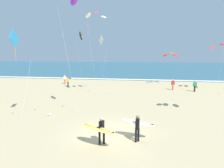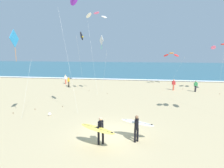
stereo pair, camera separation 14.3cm
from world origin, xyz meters
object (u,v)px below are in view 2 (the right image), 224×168
object	(u,v)px
kite_arc_scarlet_low	(223,46)
beach_ball	(50,114)
kite_diamond_cobalt_far	(15,41)
kite_diamond_ivory_close	(102,42)
surfer_trailing	(137,125)
bystander_white_top	(66,79)
kite_delta_charcoal_near	(82,36)
kite_arc_rose_distant	(96,15)
bystander_green_top	(196,86)
bystander_yellow_top	(69,82)
kite_arc_amber_high	(171,55)
bystander_red_top	(174,85)
surfer_lead	(99,129)

from	to	relation	value
kite_arc_scarlet_low	beach_ball	xyz separation A→B (m)	(-18.65, -12.66, -6.05)
kite_diamond_cobalt_far	kite_diamond_ivory_close	xyz separation A→B (m)	(4.41, 11.42, 0.49)
surfer_trailing	bystander_white_top	size ratio (longest dim) A/B	1.33
surfer_trailing	kite_delta_charcoal_near	world-z (taller)	kite_delta_charcoal_near
kite_arc_scarlet_low	kite_arc_rose_distant	distance (m)	17.25
surfer_trailing	kite_diamond_cobalt_far	world-z (taller)	kite_diamond_cobalt_far
kite_delta_charcoal_near	kite_diamond_ivory_close	xyz separation A→B (m)	(4.82, -6.57, -1.34)
kite_arc_rose_distant	bystander_green_top	xyz separation A→B (m)	(12.95, 4.04, -8.92)
bystander_yellow_top	kite_arc_scarlet_low	bearing A→B (deg)	-0.67
surfer_trailing	bystander_yellow_top	distance (m)	19.67
kite_diamond_ivory_close	surfer_trailing	bearing A→B (deg)	-69.82
kite_diamond_cobalt_far	bystander_white_top	size ratio (longest dim) A/B	4.50
kite_arc_amber_high	bystander_red_top	world-z (taller)	kite_arc_amber_high
surfer_lead	kite_diamond_cobalt_far	size ratio (longest dim) A/B	0.32
beach_ball	kite_arc_scarlet_low	bearing A→B (deg)	34.17
kite_arc_scarlet_low	kite_arc_amber_high	bearing A→B (deg)	145.15
kite_diamond_cobalt_far	kite_diamond_ivory_close	size ratio (longest dim) A/B	0.94
bystander_yellow_top	surfer_lead	bearing A→B (deg)	-62.98
surfer_lead	bystander_yellow_top	size ratio (longest dim) A/B	1.43
bystander_green_top	bystander_red_top	bearing A→B (deg)	166.77
kite_arc_rose_distant	bystander_white_top	bearing A→B (deg)	135.27
kite_arc_amber_high	bystander_yellow_top	size ratio (longest dim) A/B	3.37
kite_arc_scarlet_low	kite_diamond_ivory_close	distance (m)	16.29
kite_arc_rose_distant	bystander_yellow_top	xyz separation A→B (m)	(-5.86, 4.97, -8.92)
kite_arc_rose_distant	beach_ball	distance (m)	12.69
kite_delta_charcoal_near	bystander_green_top	bearing A→B (deg)	-15.44
beach_ball	bystander_green_top	bearing A→B (deg)	37.89
bystander_red_top	bystander_white_top	distance (m)	17.62
kite_delta_charcoal_near	bystander_white_top	bearing A→B (deg)	-146.87
surfer_lead	bystander_red_top	xyz separation A→B (m)	(7.18, 17.00, -0.24)
kite_arc_amber_high	bystander_white_top	world-z (taller)	kite_arc_amber_high
surfer_lead	kite_diamond_ivory_close	bearing A→B (deg)	101.00
kite_arc_rose_distant	bystander_yellow_top	bearing A→B (deg)	139.66
kite_arc_amber_high	kite_arc_scarlet_low	distance (m)	7.34
kite_diamond_ivory_close	bystander_red_top	distance (m)	11.91
bystander_yellow_top	kite_delta_charcoal_near	bearing A→B (deg)	73.90
kite_diamond_cobalt_far	bystander_green_top	xyz separation A→B (m)	(17.26, 13.10, -5.50)
surfer_lead	bystander_white_top	distance (m)	22.06
bystander_white_top	surfer_lead	bearing A→B (deg)	-62.30
kite_diamond_ivory_close	kite_diamond_cobalt_far	bearing A→B (deg)	-111.11
surfer_trailing	kite_diamond_cobalt_far	xyz separation A→B (m)	(-9.44, 2.28, 5.26)
kite_diamond_cobalt_far	kite_diamond_ivory_close	bearing A→B (deg)	68.89
kite_arc_amber_high	bystander_green_top	world-z (taller)	kite_arc_amber_high
bystander_yellow_top	bystander_red_top	distance (m)	15.99
surfer_trailing	kite_delta_charcoal_near	xyz separation A→B (m)	(-9.85, 20.26, 7.09)
kite_delta_charcoal_near	bystander_green_top	distance (m)	19.74
kite_arc_scarlet_low	bystander_green_top	xyz separation A→B (m)	(-3.25, -0.68, -5.38)
kite_arc_scarlet_low	bystander_red_top	distance (m)	8.11
surfer_lead	beach_ball	xyz separation A→B (m)	(-5.39, 4.35, -0.91)
kite_diamond_cobalt_far	kite_arc_scarlet_low	xyz separation A→B (m)	(20.51, 13.78, -0.12)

